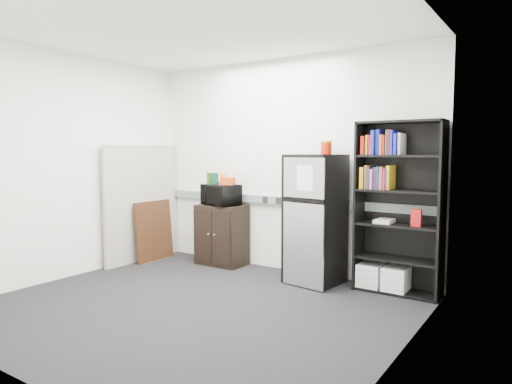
% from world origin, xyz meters
% --- Properties ---
extents(floor, '(4.00, 4.00, 0.00)m').
position_xyz_m(floor, '(0.00, 0.00, 0.00)').
color(floor, black).
rests_on(floor, ground).
extents(wall_back, '(4.00, 0.02, 2.70)m').
position_xyz_m(wall_back, '(0.00, 1.75, 1.35)').
color(wall_back, white).
rests_on(wall_back, floor).
extents(wall_right, '(0.02, 3.50, 2.70)m').
position_xyz_m(wall_right, '(2.00, 0.00, 1.35)').
color(wall_right, white).
rests_on(wall_right, floor).
extents(wall_left, '(0.02, 3.50, 2.70)m').
position_xyz_m(wall_left, '(-2.00, 0.00, 1.35)').
color(wall_left, white).
rests_on(wall_left, floor).
extents(ceiling, '(4.00, 3.50, 0.02)m').
position_xyz_m(ceiling, '(0.00, 0.00, 2.70)').
color(ceiling, white).
rests_on(ceiling, wall_back).
extents(electrical_raceway, '(3.92, 0.05, 0.10)m').
position_xyz_m(electrical_raceway, '(0.00, 1.72, 0.90)').
color(electrical_raceway, slate).
rests_on(electrical_raceway, wall_back).
extents(wall_note, '(0.14, 0.00, 0.10)m').
position_xyz_m(wall_note, '(-0.35, 1.74, 1.55)').
color(wall_note, white).
rests_on(wall_note, wall_back).
extents(bookshelf, '(0.90, 0.34, 1.85)m').
position_xyz_m(bookshelf, '(1.51, 1.57, 0.97)').
color(bookshelf, black).
rests_on(bookshelf, floor).
extents(cubicle_partition, '(0.06, 1.30, 1.62)m').
position_xyz_m(cubicle_partition, '(-1.90, 1.08, 0.81)').
color(cubicle_partition, gray).
rests_on(cubicle_partition, floor).
extents(cabinet, '(0.65, 0.44, 0.81)m').
position_xyz_m(cabinet, '(-0.83, 1.50, 0.41)').
color(cabinet, black).
rests_on(cabinet, floor).
extents(microwave, '(0.58, 0.46, 0.28)m').
position_xyz_m(microwave, '(-0.83, 1.48, 0.95)').
color(microwave, black).
rests_on(microwave, cabinet).
extents(snack_box_a, '(0.08, 0.07, 0.15)m').
position_xyz_m(snack_box_a, '(-1.04, 1.52, 1.17)').
color(snack_box_a, '#215117').
rests_on(snack_box_a, microwave).
extents(snack_box_b, '(0.07, 0.05, 0.15)m').
position_xyz_m(snack_box_b, '(-0.94, 1.52, 1.17)').
color(snack_box_b, '#0D3B28').
rests_on(snack_box_b, microwave).
extents(snack_box_c, '(0.08, 0.06, 0.14)m').
position_xyz_m(snack_box_c, '(-0.81, 1.52, 1.16)').
color(snack_box_c, orange).
rests_on(snack_box_c, microwave).
extents(snack_bag, '(0.20, 0.14, 0.10)m').
position_xyz_m(snack_bag, '(-0.69, 1.47, 1.14)').
color(snack_bag, '#BB4012').
rests_on(snack_bag, microwave).
extents(refrigerator, '(0.63, 0.66, 1.50)m').
position_xyz_m(refrigerator, '(0.61, 1.42, 0.75)').
color(refrigerator, black).
rests_on(refrigerator, floor).
extents(coffee_can, '(0.13, 0.13, 0.18)m').
position_xyz_m(coffee_can, '(0.68, 1.55, 1.58)').
color(coffee_can, '#A31B07').
rests_on(coffee_can, refrigerator).
extents(framed_poster, '(0.11, 0.65, 0.84)m').
position_xyz_m(framed_poster, '(-1.77, 1.17, 0.42)').
color(framed_poster, black).
rests_on(framed_poster, floor).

